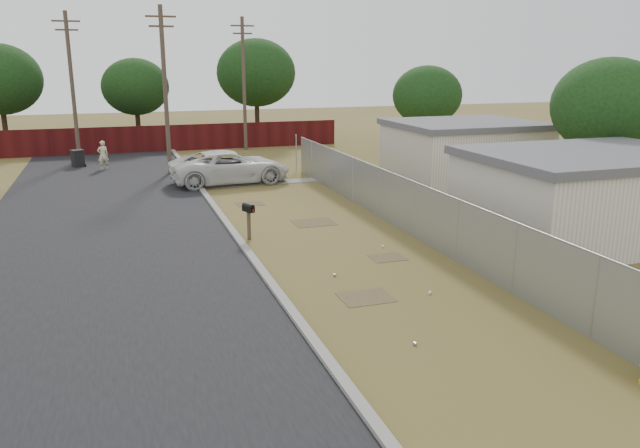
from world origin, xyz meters
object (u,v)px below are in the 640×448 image
object	(u,v)px
pickup_truck	(230,167)
pedestrian	(103,155)
mailbox	(248,211)
trash_bin	(78,158)

from	to	relation	value
pickup_truck	pedestrian	bearing A→B (deg)	39.55
mailbox	pickup_truck	distance (m)	10.66
mailbox	trash_bin	bearing A→B (deg)	109.09
mailbox	pickup_truck	size ratio (longest dim) A/B	0.21
mailbox	pedestrian	size ratio (longest dim) A/B	0.78
trash_bin	pedestrian	bearing A→B (deg)	-45.14
pickup_truck	pedestrian	distance (m)	8.96
mailbox	pedestrian	xyz separation A→B (m)	(-4.94, 17.01, -0.20)
mailbox	pickup_truck	bearing A→B (deg)	83.01
mailbox	trash_bin	xyz separation A→B (m)	(-6.39, 18.47, -0.52)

